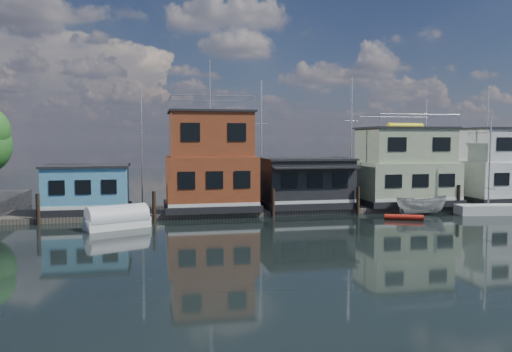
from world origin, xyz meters
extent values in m
plane|color=black|center=(0.00, 0.00, 0.00)|extent=(160.00, 160.00, 0.00)
cube|color=#595147|center=(0.00, 12.00, 0.20)|extent=(48.00, 5.00, 0.40)
cube|color=black|center=(-18.00, 12.00, 0.65)|extent=(6.40, 4.90, 0.50)
cube|color=#519DC8|center=(-18.00, 12.00, 2.40)|extent=(6.00, 4.50, 3.00)
cube|color=black|center=(-18.00, 12.00, 3.98)|extent=(6.30, 4.80, 0.16)
cube|color=black|center=(-8.50, 12.00, 0.65)|extent=(7.40, 5.90, 0.50)
cube|color=brown|center=(-8.50, 12.00, 2.77)|extent=(7.00, 5.50, 3.74)
cube|color=brown|center=(-8.50, 12.00, 6.37)|extent=(6.30, 4.95, 3.46)
cube|color=black|center=(-8.50, 12.00, 8.18)|extent=(6.65, 5.23, 0.16)
cylinder|color=silver|center=(-8.50, 12.00, 10.26)|extent=(0.08, 0.08, 4.00)
cube|color=black|center=(-0.50, 12.00, 0.65)|extent=(7.40, 5.40, 0.50)
cube|color=black|center=(-0.50, 12.00, 2.60)|extent=(7.00, 5.00, 3.40)
cube|color=black|center=(-0.50, 12.00, 4.38)|extent=(7.30, 5.30, 0.16)
cube|color=black|center=(-0.50, 9.20, 3.79)|extent=(7.00, 1.20, 0.12)
cube|color=black|center=(8.50, 12.00, 0.65)|extent=(8.40, 5.90, 0.50)
cube|color=#A3B58A|center=(8.50, 12.00, 2.46)|extent=(8.00, 5.50, 3.12)
cube|color=#A3B58A|center=(8.50, 12.00, 5.46)|extent=(7.20, 4.95, 2.88)
cube|color=black|center=(8.50, 12.00, 6.98)|extent=(7.60, 5.23, 0.16)
cylinder|color=yellow|center=(8.50, 12.00, 7.15)|extent=(3.20, 0.56, 0.56)
cube|color=black|center=(18.50, 12.00, 0.65)|extent=(8.40, 5.90, 0.50)
cube|color=silver|center=(18.50, 12.00, 2.46)|extent=(8.00, 5.50, 3.12)
cube|color=silver|center=(18.50, 12.00, 5.46)|extent=(7.20, 4.95, 2.88)
cube|color=black|center=(18.50, 12.00, 6.98)|extent=(7.60, 5.23, 0.16)
cylinder|color=#2D2116|center=(-21.00, 9.20, 1.10)|extent=(0.28, 0.28, 2.20)
cylinder|color=#2D2116|center=(-13.00, 9.20, 1.10)|extent=(0.28, 0.28, 2.20)
cylinder|color=#2D2116|center=(-4.00, 9.20, 1.10)|extent=(0.28, 0.28, 2.20)
cylinder|color=#2D2116|center=(3.00, 9.20, 1.10)|extent=(0.28, 0.28, 2.20)
cylinder|color=#2D2116|center=(12.00, 9.20, 1.10)|extent=(0.28, 0.28, 2.20)
cylinder|color=silver|center=(-14.00, 18.00, 5.25)|extent=(0.16, 0.16, 10.50)
cylinder|color=silver|center=(-14.00, 18.00, 6.83)|extent=(1.40, 0.06, 0.06)
cylinder|color=silver|center=(-3.00, 18.00, 5.75)|extent=(0.16, 0.16, 11.50)
cylinder|color=silver|center=(-3.00, 18.00, 7.48)|extent=(1.40, 0.06, 0.06)
cylinder|color=silver|center=(6.00, 18.00, 6.00)|extent=(0.16, 0.16, 12.00)
cylinder|color=silver|center=(6.00, 18.00, 7.80)|extent=(1.40, 0.06, 0.06)
cylinder|color=silver|center=(14.00, 18.00, 5.00)|extent=(0.16, 0.16, 10.00)
cylinder|color=silver|center=(14.00, 18.00, 6.50)|extent=(1.40, 0.06, 0.06)
cylinder|color=silver|center=(21.00, 18.00, 5.50)|extent=(0.16, 0.16, 11.00)
cylinder|color=silver|center=(21.00, 18.00, 7.15)|extent=(1.40, 0.06, 0.06)
cube|color=white|center=(-15.46, 6.57, 0.35)|extent=(4.49, 3.15, 0.70)
cylinder|color=silver|center=(-15.46, 6.57, 0.75)|extent=(4.35, 3.16, 1.70)
cylinder|color=red|center=(5.26, 5.90, 0.21)|extent=(2.76, 1.48, 0.41)
imported|color=silver|center=(7.96, 8.07, 0.78)|extent=(4.28, 2.45, 1.56)
cube|color=silver|center=(13.20, 7.03, 0.39)|extent=(5.14, 2.34, 0.77)
cylinder|color=silver|center=(13.20, 7.03, 4.30)|extent=(0.12, 0.12, 7.05)
cube|color=silver|center=(13.20, 7.03, 2.09)|extent=(0.27, 1.53, 0.05)
camera|label=1|loc=(-13.09, -27.93, 5.99)|focal=35.00mm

